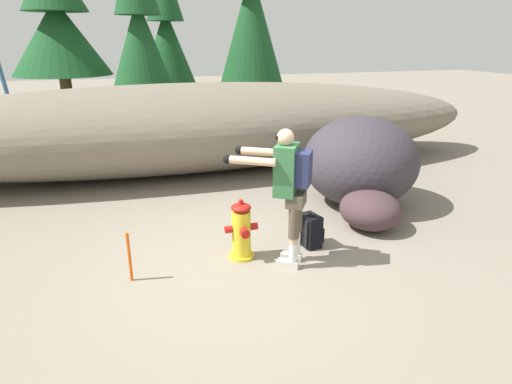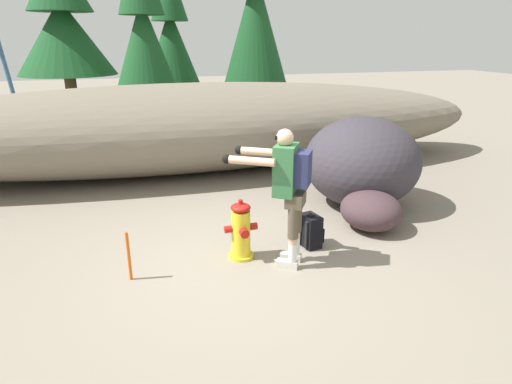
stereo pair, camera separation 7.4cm
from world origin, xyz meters
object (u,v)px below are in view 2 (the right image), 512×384
Objects in this scene: boulder_large at (362,162)px; survey_stake at (129,256)px; utility_worker at (287,182)px; boulder_mid at (371,210)px; spare_backpack at (311,231)px; fire_hydrant at (241,231)px.

survey_stake is (-3.76, -1.46, -0.43)m from boulder_large.
utility_worker is 1.87m from boulder_mid.
boulder_mid is at bearing 4.60° from spare_backpack.
boulder_mid is (2.05, 0.34, -0.08)m from fire_hydrant.
boulder_large reaches higher than boulder_mid.
boulder_mid reaches higher than spare_backpack.
boulder_large is 3.13× the size of survey_stake.
boulder_large is (2.39, 1.29, 0.37)m from fire_hydrant.
fire_hydrant is at bearing -170.50° from boulder_mid.
boulder_mid is at bearing -110.07° from boulder_large.
survey_stake is (-3.41, -0.51, 0.02)m from boulder_mid.
boulder_large is 4.06m from survey_stake.
boulder_mid is (1.56, 0.65, -0.78)m from utility_worker.
utility_worker is at bearing -32.52° from fire_hydrant.
spare_backpack is 0.49× the size of boulder_mid.
utility_worker reaches higher than boulder_large.
survey_stake reaches higher than boulder_mid.
fire_hydrant is 0.80× the size of boulder_mid.
utility_worker reaches higher than fire_hydrant.
utility_worker is 2.52m from boulder_large.
fire_hydrant is 1.30× the size of survey_stake.
survey_stake is (-1.85, 0.14, -0.76)m from utility_worker.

